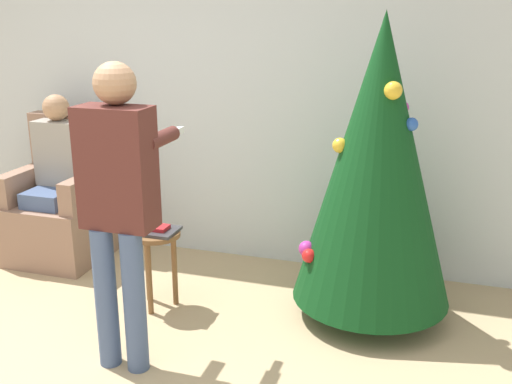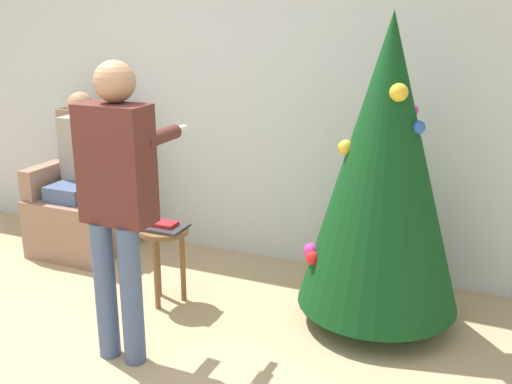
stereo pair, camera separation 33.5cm
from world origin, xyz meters
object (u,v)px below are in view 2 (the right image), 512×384
Objects in this scene: person_standing at (118,189)px; side_stool at (165,245)px; armchair at (85,204)px; person_seated at (79,166)px; christmas_tree at (384,166)px.

person_standing reaches higher than side_stool.
armchair is at bearing 153.29° from side_stool.
armchair is 0.33m from person_seated.
person_standing is at bearing -44.04° from armchair.
christmas_tree is 1.48× the size of person_seated.
armchair is 1.81m from person_standing.
side_stool is at bearing -167.26° from christmas_tree.
side_stool is (1.09, -0.55, 0.02)m from armchair.
christmas_tree reaches higher than person_seated.
side_stool is (1.09, -0.52, -0.30)m from person_seated.
person_seated is 1.25m from side_stool.
christmas_tree reaches higher than armchair.
armchair is 0.67× the size of person_standing.
side_stool is at bearing -26.71° from armchair.
person_standing is (1.23, -1.16, 0.27)m from person_seated.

